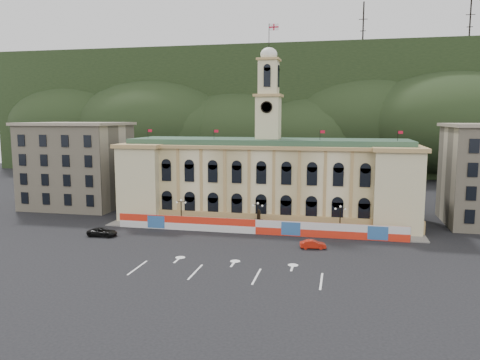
% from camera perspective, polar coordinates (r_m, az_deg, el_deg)
% --- Properties ---
extents(ground, '(260.00, 260.00, 0.00)m').
position_cam_1_polar(ground, '(66.02, -0.49, -9.74)').
color(ground, black).
rests_on(ground, ground).
extents(lane_markings, '(26.00, 10.00, 0.02)m').
position_cam_1_polar(lane_markings, '(61.40, -1.55, -11.10)').
color(lane_markings, white).
rests_on(lane_markings, ground).
extents(hill_ridge, '(230.00, 80.00, 64.00)m').
position_cam_1_polar(hill_ridge, '(183.93, 8.07, 7.53)').
color(hill_ridge, black).
rests_on(hill_ridge, ground).
extents(city_hall, '(56.20, 17.60, 37.10)m').
position_cam_1_polar(city_hall, '(90.92, 3.38, 0.14)').
color(city_hall, beige).
rests_on(city_hall, ground).
extents(side_building_left, '(21.00, 17.00, 18.60)m').
position_cam_1_polar(side_building_left, '(109.03, -19.25, 1.77)').
color(side_building_left, '#B6A88C').
rests_on(side_building_left, ground).
extents(hoarding_fence, '(50.00, 0.44, 2.50)m').
position_cam_1_polar(hoarding_fence, '(79.92, 1.96, -5.71)').
color(hoarding_fence, red).
rests_on(hoarding_fence, ground).
extents(pavement, '(56.00, 5.50, 0.16)m').
position_cam_1_polar(pavement, '(82.77, 2.26, -6.08)').
color(pavement, slate).
rests_on(pavement, ground).
extents(statue, '(1.40, 1.40, 3.72)m').
position_cam_1_polar(statue, '(82.75, 2.29, -5.29)').
color(statue, '#595651').
rests_on(statue, ground).
extents(lamp_left, '(1.96, 0.44, 5.15)m').
position_cam_1_polar(lamp_left, '(84.93, -7.18, -3.71)').
color(lamp_left, black).
rests_on(lamp_left, ground).
extents(lamp_center, '(1.96, 0.44, 5.15)m').
position_cam_1_polar(lamp_center, '(81.38, 2.18, -4.15)').
color(lamp_center, black).
rests_on(lamp_center, ground).
extents(lamp_right, '(1.96, 0.44, 5.15)m').
position_cam_1_polar(lamp_right, '(80.17, 12.10, -4.51)').
color(lamp_right, black).
rests_on(lamp_right, ground).
extents(red_sedan, '(2.73, 4.40, 1.29)m').
position_cam_1_polar(red_sedan, '(72.26, 8.88, -7.75)').
color(red_sedan, '#B21C0C').
rests_on(red_sedan, ground).
extents(black_suv, '(2.64, 5.12, 1.38)m').
position_cam_1_polar(black_suv, '(81.81, -16.42, -6.12)').
color(black_suv, black).
rests_on(black_suv, ground).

